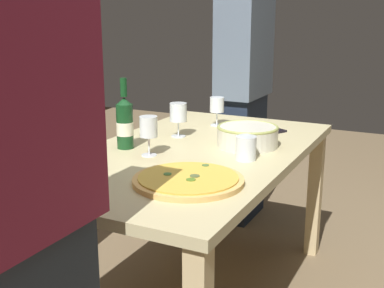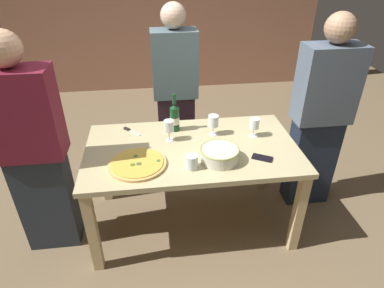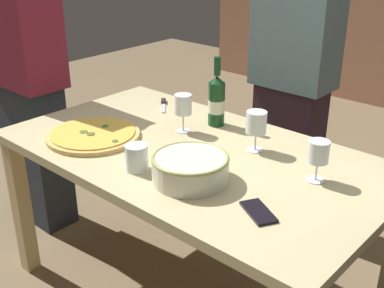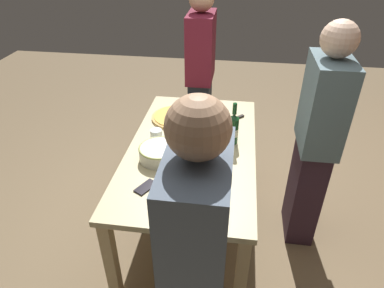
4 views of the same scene
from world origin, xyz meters
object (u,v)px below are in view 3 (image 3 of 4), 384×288
dining_table (192,170)px  cup_amber (137,158)px  wine_glass_near_pizza (318,153)px  wine_bottle (217,100)px  wine_glass_far_left (256,123)px  person_host (27,80)px  serving_bowl (190,167)px  wine_glass_by_bottle (183,106)px  pizza (93,135)px  person_guest_right (293,81)px  pizza_knife (163,104)px  cell_phone (258,212)px

dining_table → cup_amber: bearing=-97.8°
wine_glass_near_pizza → wine_bottle: bearing=163.6°
wine_glass_far_left → person_host: (-1.30, -0.24, -0.03)m
dining_table → serving_bowl: size_ratio=5.73×
serving_bowl → wine_glass_by_bottle: (-0.33, 0.32, 0.07)m
person_host → wine_glass_by_bottle: bearing=8.0°
wine_bottle → person_host: (-1.00, -0.36, -0.03)m
wine_glass_by_bottle → person_host: size_ratio=0.10×
dining_table → pizza: 0.46m
wine_bottle → wine_glass_near_pizza: (0.61, -0.18, -0.01)m
serving_bowl → cup_amber: cup_amber is taller
dining_table → serving_bowl: serving_bowl is taller
wine_glass_by_bottle → person_guest_right: 0.74m
serving_bowl → person_host: 1.28m
wine_glass_far_left → pizza_knife: 0.69m
dining_table → pizza: pizza is taller
person_host → pizza_knife: bearing=27.3°
cell_phone → person_host: bearing=114.0°
wine_glass_near_pizza → cell_phone: bearing=-94.7°
cup_amber → pizza: bearing=167.8°
wine_bottle → wine_glass_by_bottle: (-0.06, -0.16, -0.00)m
wine_bottle → wine_glass_near_pizza: bearing=-16.4°
dining_table → person_host: bearing=-176.2°
serving_bowl → wine_glass_near_pizza: wine_glass_near_pizza is taller
cell_phone → person_guest_right: 1.19m
wine_glass_far_left → pizza_knife: wine_glass_far_left is taller
cup_amber → pizza_knife: cup_amber is taller
wine_glass_far_left → pizza: bearing=-148.9°
wine_glass_far_left → cup_amber: bearing=-117.5°
wine_bottle → cell_phone: bearing=-40.5°
wine_glass_far_left → cell_phone: 0.50m
serving_bowl → cup_amber: 0.22m
dining_table → wine_bottle: size_ratio=5.05×
person_host → cup_amber: bearing=-14.1°
wine_glass_by_bottle → pizza_knife: (-0.31, 0.19, -0.11)m
wine_glass_near_pizza → pizza_knife: size_ratio=1.06×
dining_table → cell_phone: 0.53m
person_guest_right → wine_bottle: bearing=-8.8°
wine_glass_near_pizza → cup_amber: size_ratio=1.55×
serving_bowl → wine_bottle: (-0.27, 0.48, 0.07)m
wine_glass_near_pizza → pizza_knife: bearing=168.1°
dining_table → pizza: bearing=-155.1°
wine_glass_by_bottle → cup_amber: (0.13, -0.39, -0.07)m
wine_glass_near_pizza → person_host: 1.62m
wine_bottle → person_host: size_ratio=0.19×
pizza → wine_glass_by_bottle: (0.24, 0.31, 0.11)m
wine_bottle → cell_phone: wine_bottle is taller
wine_glass_by_bottle → cell_phone: size_ratio=1.19×
serving_bowl → wine_glass_near_pizza: bearing=41.9°
wine_glass_far_left → person_guest_right: size_ratio=0.10×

